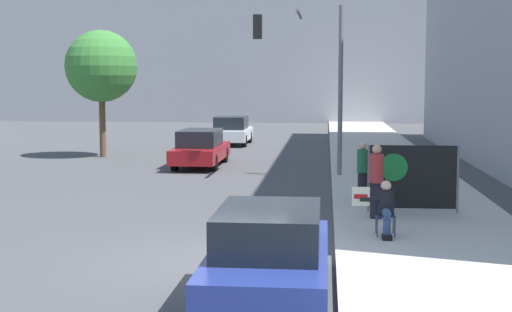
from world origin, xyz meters
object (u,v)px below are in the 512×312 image
(pedestrian_behind, at_px, (363,171))
(protest_banner, at_px, (412,177))
(traffic_light_pole, at_px, (310,61))
(seated_protester, at_px, (385,207))
(jogger_on_sidewalk, at_px, (376,181))
(parked_car_curbside, at_px, (269,253))
(car_on_road_nearest, at_px, (201,148))
(car_on_road_midblock, at_px, (232,131))
(street_tree_midblock, at_px, (101,67))

(pedestrian_behind, xyz_separation_m, protest_banner, (1.14, -1.60, 0.07))
(pedestrian_behind, bearing_deg, traffic_light_pole, 172.91)
(seated_protester, relative_size, pedestrian_behind, 0.72)
(jogger_on_sidewalk, distance_m, parked_car_curbside, 6.49)
(traffic_light_pole, bearing_deg, pedestrian_behind, -73.85)
(seated_protester, xyz_separation_m, jogger_on_sidewalk, (-0.05, 1.94, 0.29))
(parked_car_curbside, bearing_deg, protest_banner, 66.80)
(car_on_road_nearest, bearing_deg, car_on_road_midblock, 90.39)
(protest_banner, bearing_deg, jogger_on_sidewalk, -137.21)
(parked_car_curbside, height_order, street_tree_midblock, street_tree_midblock)
(seated_protester, xyz_separation_m, protest_banner, (0.90, 2.82, 0.27))
(pedestrian_behind, bearing_deg, car_on_road_midblock, 175.12)
(seated_protester, height_order, parked_car_curbside, parked_car_curbside)
(jogger_on_sidewalk, xyz_separation_m, traffic_light_pole, (-1.80, 8.04, 3.06))
(car_on_road_midblock, bearing_deg, protest_banner, -70.08)
(protest_banner, relative_size, traffic_light_pole, 0.38)
(seated_protester, height_order, jogger_on_sidewalk, jogger_on_sidewalk)
(jogger_on_sidewalk, xyz_separation_m, car_on_road_midblock, (-6.26, 20.77, -0.28))
(parked_car_curbside, bearing_deg, car_on_road_nearest, 103.59)
(pedestrian_behind, relative_size, car_on_road_midblock, 0.39)
(car_on_road_midblock, bearing_deg, pedestrian_behind, -71.65)
(jogger_on_sidewalk, xyz_separation_m, street_tree_midblock, (-11.20, 14.05, 3.01))
(seated_protester, bearing_deg, car_on_road_nearest, 122.87)
(pedestrian_behind, bearing_deg, parked_car_curbside, -35.50)
(street_tree_midblock, bearing_deg, car_on_road_midblock, 53.70)
(parked_car_curbside, relative_size, car_on_road_nearest, 0.93)
(jogger_on_sidewalk, bearing_deg, traffic_light_pole, -65.62)
(seated_protester, relative_size, parked_car_curbside, 0.26)
(pedestrian_behind, height_order, protest_banner, protest_banner)
(pedestrian_behind, height_order, car_on_road_midblock, pedestrian_behind)
(street_tree_midblock, bearing_deg, pedestrian_behind, -46.43)
(pedestrian_behind, distance_m, street_tree_midblock, 16.27)
(car_on_road_nearest, relative_size, car_on_road_midblock, 1.15)
(pedestrian_behind, bearing_deg, car_on_road_nearest, -167.89)
(traffic_light_pole, bearing_deg, car_on_road_midblock, 109.30)
(seated_protester, relative_size, protest_banner, 0.52)
(seated_protester, relative_size, traffic_light_pole, 0.20)
(car_on_road_midblock, bearing_deg, car_on_road_nearest, -89.61)
(street_tree_midblock, bearing_deg, traffic_light_pole, -32.59)
(car_on_road_nearest, bearing_deg, protest_banner, -54.64)
(street_tree_midblock, bearing_deg, parked_car_curbside, -65.66)
(pedestrian_behind, xyz_separation_m, street_tree_midblock, (-11.01, 11.57, 3.09))
(jogger_on_sidewalk, bearing_deg, car_on_road_midblock, -61.48)
(pedestrian_behind, xyz_separation_m, car_on_road_nearest, (-6.00, 8.47, -0.22))
(traffic_light_pole, bearing_deg, seated_protester, -79.49)
(traffic_light_pole, bearing_deg, protest_banner, -69.01)
(seated_protester, height_order, car_on_road_midblock, car_on_road_midblock)
(street_tree_midblock, bearing_deg, car_on_road_nearest, -31.83)
(car_on_road_midblock, bearing_deg, street_tree_midblock, -126.30)
(protest_banner, relative_size, car_on_road_midblock, 0.54)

